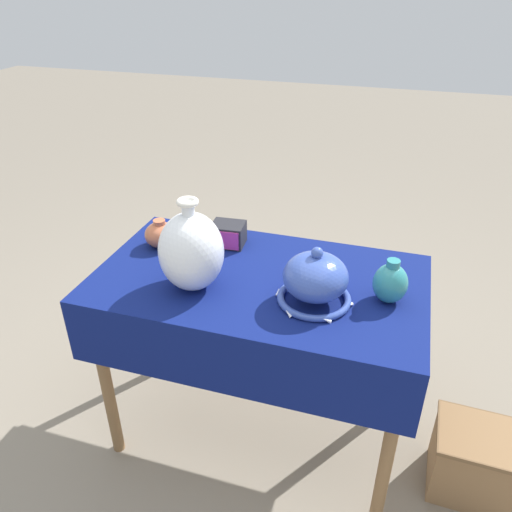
# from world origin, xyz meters

# --- Properties ---
(ground_plane) EXTENTS (14.00, 14.00, 0.00)m
(ground_plane) POSITION_xyz_m (0.00, 0.00, 0.00)
(ground_plane) COLOR gray
(display_table) EXTENTS (1.13, 0.65, 0.75)m
(display_table) POSITION_xyz_m (0.00, -0.02, 0.66)
(display_table) COLOR olive
(display_table) RESTS_ON ground_plane
(vase_tall_bulbous) EXTENTS (0.21, 0.21, 0.31)m
(vase_tall_bulbous) POSITION_xyz_m (-0.19, -0.12, 0.88)
(vase_tall_bulbous) COLOR white
(vase_tall_bulbous) RESTS_ON display_table
(vase_dome_bell) EXTENTS (0.25, 0.24, 0.20)m
(vase_dome_bell) POSITION_xyz_m (0.21, -0.08, 0.83)
(vase_dome_bell) COLOR #3851A8
(vase_dome_bell) RESTS_ON display_table
(mosaic_tile_box) EXTENTS (0.13, 0.11, 0.09)m
(mosaic_tile_box) POSITION_xyz_m (-0.18, 0.19, 0.79)
(mosaic_tile_box) COLOR #232328
(mosaic_tile_box) RESTS_ON display_table
(jar_round_terracotta) EXTENTS (0.12, 0.12, 0.11)m
(jar_round_terracotta) POSITION_xyz_m (-0.42, 0.10, 0.80)
(jar_round_terracotta) COLOR #BC6642
(jar_round_terracotta) RESTS_ON display_table
(jar_round_teal) EXTENTS (0.11, 0.11, 0.15)m
(jar_round_teal) POSITION_xyz_m (0.43, -0.01, 0.81)
(jar_round_teal) COLOR teal
(jar_round_teal) RESTS_ON display_table
(wooden_crate) EXTENTS (0.34, 0.26, 0.27)m
(wooden_crate) POSITION_xyz_m (0.83, -0.03, 0.14)
(wooden_crate) COLOR olive
(wooden_crate) RESTS_ON ground_plane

